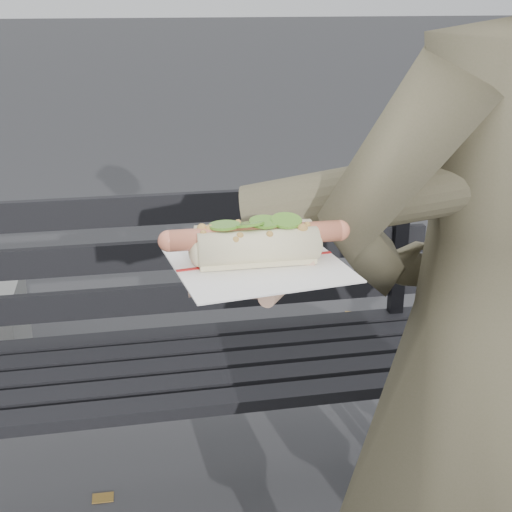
% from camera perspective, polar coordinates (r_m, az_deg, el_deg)
% --- Properties ---
extents(park_bench, '(1.50, 0.44, 0.88)m').
position_cam_1_polar(park_bench, '(1.89, -7.36, -6.43)').
color(park_bench, black).
rests_on(park_bench, ground).
extents(person, '(0.69, 0.54, 1.68)m').
position_cam_1_polar(person, '(1.16, 18.09, -8.08)').
color(person, '#494630').
rests_on(person, ground).
extents(held_hotdog, '(0.62, 0.32, 0.20)m').
position_cam_1_polar(held_hotdog, '(0.94, 10.62, 4.22)').
color(held_hotdog, '#494630').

